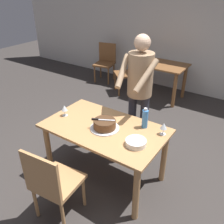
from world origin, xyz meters
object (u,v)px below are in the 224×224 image
object	(u,v)px
main_dining_table	(105,136)
plate_stack	(136,143)
chair_near_side	(52,182)
cake_knife	(98,119)
person_cutting_cake	(139,86)
background_chair_0	(129,71)
wine_glass_near	(64,108)
wine_glass_far	(164,126)
water_bottle	(145,119)
cake_on_platter	(105,125)
background_chair_1	(105,61)
background_table	(161,72)

from	to	relation	value
main_dining_table	plate_stack	size ratio (longest dim) A/B	6.50
chair_near_side	cake_knife	bearing A→B (deg)	87.73
person_cutting_cake	background_chair_0	distance (m)	2.31
wine_glass_near	chair_near_side	size ratio (longest dim) A/B	0.16
cake_knife	wine_glass_near	distance (m)	0.53
cake_knife	wine_glass_far	xyz separation A→B (m)	(0.67, 0.30, -0.01)
chair_near_side	background_chair_0	world-z (taller)	same
main_dining_table	water_bottle	xyz separation A→B (m)	(0.39, 0.26, 0.24)
cake_on_platter	person_cutting_cake	bearing A→B (deg)	83.01
cake_knife	background_chair_0	bearing A→B (deg)	113.42
background_chair_1	cake_knife	bearing A→B (deg)	-55.60
cake_on_platter	background_chair_1	size ratio (longest dim) A/B	0.38
person_cutting_cake	chair_near_side	size ratio (longest dim) A/B	1.91
cake_on_platter	chair_near_side	xyz separation A→B (m)	(-0.09, -0.77, -0.31)
cake_on_platter	cake_knife	distance (m)	0.10
plate_stack	wine_glass_far	size ratio (longest dim) A/B	1.53
cake_on_platter	background_table	size ratio (longest dim) A/B	0.34
cake_knife	main_dining_table	bearing A→B (deg)	52.30
person_cutting_cake	cake_knife	bearing A→B (deg)	-101.81
cake_knife	plate_stack	size ratio (longest dim) A/B	1.13
cake_knife	wine_glass_far	world-z (taller)	wine_glass_far
cake_on_platter	wine_glass_far	bearing A→B (deg)	24.05
plate_stack	chair_near_side	bearing A→B (deg)	-128.03
wine_glass_near	wine_glass_far	distance (m)	1.24
chair_near_side	main_dining_table	bearing A→B (deg)	84.77
main_dining_table	background_table	bearing A→B (deg)	99.62
main_dining_table	cake_on_platter	xyz separation A→B (m)	(0.02, -0.02, 0.17)
cake_knife	chair_near_side	distance (m)	0.83
cake_on_platter	background_chair_1	distance (m)	3.49
wine_glass_near	cake_knife	bearing A→B (deg)	0.37
wine_glass_near	background_chair_1	bearing A→B (deg)	116.49
cake_knife	background_chair_1	size ratio (longest dim) A/B	0.28
background_chair_1	water_bottle	bearing A→B (deg)	-46.77
wine_glass_far	water_bottle	distance (m)	0.24
water_bottle	main_dining_table	bearing A→B (deg)	-145.59
cake_on_platter	chair_near_side	distance (m)	0.84
chair_near_side	background_chair_0	bearing A→B (deg)	108.08
background_chair_1	cake_on_platter	bearing A→B (deg)	-54.43
background_chair_1	plate_stack	bearing A→B (deg)	-49.51
person_cutting_cake	background_chair_0	bearing A→B (deg)	123.88
main_dining_table	water_bottle	world-z (taller)	water_bottle
water_bottle	cake_on_platter	bearing A→B (deg)	-141.84
plate_stack	water_bottle	bearing A→B (deg)	103.83
plate_stack	background_chair_0	xyz separation A→B (m)	(-1.62, 2.58, -0.29)
plate_stack	person_cutting_cake	size ratio (longest dim) A/B	0.13
plate_stack	wine_glass_near	world-z (taller)	wine_glass_near
water_bottle	background_chair_0	distance (m)	2.72
wine_glass_far	cake_on_platter	bearing A→B (deg)	-155.95
cake_knife	chair_near_side	world-z (taller)	chair_near_side
wine_glass_near	background_chair_0	xyz separation A→B (m)	(-0.57, 2.55, -0.36)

